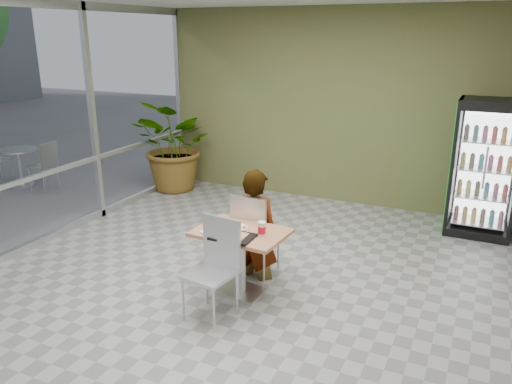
{
  "coord_description": "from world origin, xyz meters",
  "views": [
    {
      "loc": [
        2.37,
        -4.54,
        2.78
      ],
      "look_at": [
        0.02,
        0.5,
        1.0
      ],
      "focal_mm": 35.0,
      "sensor_mm": 36.0,
      "label": 1
    }
  ],
  "objects_px": {
    "dining_table": "(241,249)",
    "seated_woman": "(255,235)",
    "beverage_fridge": "(485,169)",
    "potted_plant": "(177,146)",
    "chair_far": "(253,229)",
    "cafeteria_tray": "(233,237)",
    "soda_cup": "(262,229)",
    "chair_near": "(216,260)"
  },
  "relations": [
    {
      "from": "dining_table",
      "to": "cafeteria_tray",
      "type": "bearing_deg",
      "value": -86.98
    },
    {
      "from": "potted_plant",
      "to": "soda_cup",
      "type": "bearing_deg",
      "value": -44.42
    },
    {
      "from": "chair_far",
      "to": "seated_woman",
      "type": "height_order",
      "value": "seated_woman"
    },
    {
      "from": "beverage_fridge",
      "to": "soda_cup",
      "type": "bearing_deg",
      "value": -123.21
    },
    {
      "from": "seated_woman",
      "to": "cafeteria_tray",
      "type": "height_order",
      "value": "seated_woman"
    },
    {
      "from": "dining_table",
      "to": "soda_cup",
      "type": "distance_m",
      "value": 0.39
    },
    {
      "from": "seated_woman",
      "to": "chair_near",
      "type": "bearing_deg",
      "value": 93.26
    },
    {
      "from": "chair_near",
      "to": "soda_cup",
      "type": "xyz_separation_m",
      "value": [
        0.31,
        0.44,
        0.22
      ]
    },
    {
      "from": "cafeteria_tray",
      "to": "chair_far",
      "type": "bearing_deg",
      "value": 96.59
    },
    {
      "from": "chair_far",
      "to": "seated_woman",
      "type": "distance_m",
      "value": 0.11
    },
    {
      "from": "chair_near",
      "to": "cafeteria_tray",
      "type": "bearing_deg",
      "value": 84.64
    },
    {
      "from": "dining_table",
      "to": "beverage_fridge",
      "type": "relative_size",
      "value": 0.53
    },
    {
      "from": "soda_cup",
      "to": "cafeteria_tray",
      "type": "distance_m",
      "value": 0.32
    },
    {
      "from": "dining_table",
      "to": "beverage_fridge",
      "type": "xyz_separation_m",
      "value": [
        2.3,
        3.03,
        0.43
      ]
    },
    {
      "from": "cafeteria_tray",
      "to": "dining_table",
      "type": "bearing_deg",
      "value": 93.02
    },
    {
      "from": "chair_far",
      "to": "beverage_fridge",
      "type": "relative_size",
      "value": 0.53
    },
    {
      "from": "beverage_fridge",
      "to": "potted_plant",
      "type": "xyz_separation_m",
      "value": [
        -5.09,
        -0.07,
        -0.13
      ]
    },
    {
      "from": "dining_table",
      "to": "seated_woman",
      "type": "height_order",
      "value": "seated_woman"
    },
    {
      "from": "potted_plant",
      "to": "beverage_fridge",
      "type": "bearing_deg",
      "value": 0.8
    },
    {
      "from": "chair_near",
      "to": "seated_woman",
      "type": "distance_m",
      "value": 0.96
    },
    {
      "from": "seated_woman",
      "to": "soda_cup",
      "type": "bearing_deg",
      "value": 124.49
    },
    {
      "from": "chair_far",
      "to": "soda_cup",
      "type": "relative_size",
      "value": 6.67
    },
    {
      "from": "cafeteria_tray",
      "to": "potted_plant",
      "type": "bearing_deg",
      "value": 131.43
    },
    {
      "from": "chair_near",
      "to": "beverage_fridge",
      "type": "distance_m",
      "value": 4.23
    },
    {
      "from": "seated_woman",
      "to": "beverage_fridge",
      "type": "distance_m",
      "value": 3.5
    },
    {
      "from": "seated_woman",
      "to": "cafeteria_tray",
      "type": "xyz_separation_m",
      "value": [
        0.07,
        -0.7,
        0.26
      ]
    },
    {
      "from": "chair_far",
      "to": "cafeteria_tray",
      "type": "xyz_separation_m",
      "value": [
        0.07,
        -0.64,
        0.16
      ]
    },
    {
      "from": "dining_table",
      "to": "beverage_fridge",
      "type": "bearing_deg",
      "value": 52.72
    },
    {
      "from": "dining_table",
      "to": "chair_far",
      "type": "relative_size",
      "value": 0.99
    },
    {
      "from": "potted_plant",
      "to": "cafeteria_tray",
      "type": "bearing_deg",
      "value": -48.57
    },
    {
      "from": "chair_far",
      "to": "cafeteria_tray",
      "type": "bearing_deg",
      "value": 99.27
    },
    {
      "from": "soda_cup",
      "to": "chair_near",
      "type": "bearing_deg",
      "value": -124.95
    },
    {
      "from": "seated_woman",
      "to": "chair_far",
      "type": "bearing_deg",
      "value": 87.67
    },
    {
      "from": "dining_table",
      "to": "beverage_fridge",
      "type": "height_order",
      "value": "beverage_fridge"
    },
    {
      "from": "soda_cup",
      "to": "beverage_fridge",
      "type": "distance_m",
      "value": 3.68
    },
    {
      "from": "dining_table",
      "to": "chair_far",
      "type": "height_order",
      "value": "chair_far"
    },
    {
      "from": "beverage_fridge",
      "to": "chair_far",
      "type": "bearing_deg",
      "value": -131.75
    },
    {
      "from": "chair_far",
      "to": "potted_plant",
      "type": "bearing_deg",
      "value": -40.21
    },
    {
      "from": "chair_near",
      "to": "cafeteria_tray",
      "type": "relative_size",
      "value": 2.37
    },
    {
      "from": "cafeteria_tray",
      "to": "beverage_fridge",
      "type": "bearing_deg",
      "value": 54.71
    },
    {
      "from": "soda_cup",
      "to": "potted_plant",
      "type": "bearing_deg",
      "value": 135.58
    },
    {
      "from": "dining_table",
      "to": "potted_plant",
      "type": "xyz_separation_m",
      "value": [
        -2.78,
        2.96,
        0.3
      ]
    }
  ]
}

